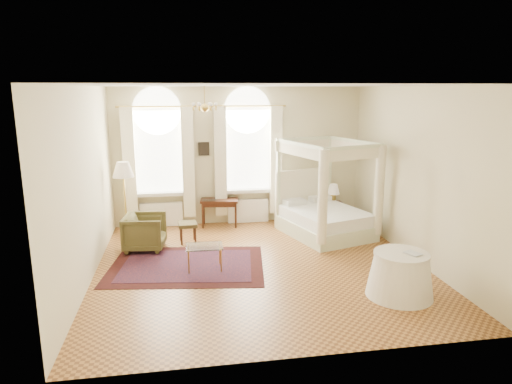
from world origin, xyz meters
TOP-DOWN VIEW (x-y plane):
  - ground at (0.00, 0.00)m, footprint 6.00×6.00m
  - room_walls at (0.00, 0.00)m, footprint 6.00×6.00m
  - window_left at (-1.90, 2.87)m, footprint 1.62×0.27m
  - window_right at (0.20, 2.87)m, footprint 1.62×0.27m
  - chandelier at (-0.90, 1.20)m, footprint 0.51×0.45m
  - wall_pictures at (0.09, 2.97)m, footprint 2.54×0.03m
  - canopy_bed at (1.78, 1.63)m, footprint 2.10×2.34m
  - nightstand at (2.29, 2.48)m, footprint 0.38×0.34m
  - nightstand_lamp at (2.25, 2.51)m, footprint 0.30×0.30m
  - writing_desk at (-0.53, 2.70)m, footprint 0.94×0.57m
  - laptop at (-0.76, 2.62)m, footprint 0.34×0.23m
  - stool at (-1.30, 1.61)m, footprint 0.41×0.41m
  - armchair at (-2.18, 1.32)m, footprint 0.90×0.88m
  - coffee_table at (-1.03, 0.03)m, footprint 0.67×0.48m
  - floor_lamp at (-2.62, 2.00)m, footprint 0.45×0.45m
  - oriental_rug at (-1.35, 0.26)m, footprint 3.09×2.41m
  - side_table at (1.98, -1.57)m, footprint 1.06×1.06m
  - book at (2.04, -1.70)m, footprint 0.27×0.30m

SIDE VIEW (x-z plane):
  - ground at x=0.00m, z-range 0.00..0.00m
  - oriental_rug at x=-1.35m, z-range 0.00..0.01m
  - nightstand at x=2.29m, z-range 0.00..0.53m
  - side_table at x=1.98m, z-range -0.01..0.72m
  - stool at x=-1.30m, z-range 0.15..0.59m
  - armchair at x=-2.18m, z-range 0.00..0.74m
  - coffee_table at x=-1.03m, z-range 0.18..0.64m
  - canopy_bed at x=1.78m, z-range -0.58..1.55m
  - writing_desk at x=-0.53m, z-range 0.24..0.90m
  - laptop at x=-0.76m, z-range 0.67..0.69m
  - book at x=2.04m, z-range 0.72..0.75m
  - nightstand_lamp at x=2.25m, z-range 0.61..1.05m
  - floor_lamp at x=-2.62m, z-range 0.61..2.34m
  - window_left at x=-1.90m, z-range -0.16..3.13m
  - window_right at x=0.20m, z-range -0.16..3.13m
  - wall_pictures at x=0.09m, z-range 1.70..2.09m
  - room_walls at x=0.00m, z-range -1.02..4.98m
  - chandelier at x=-0.90m, z-range 2.66..3.16m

